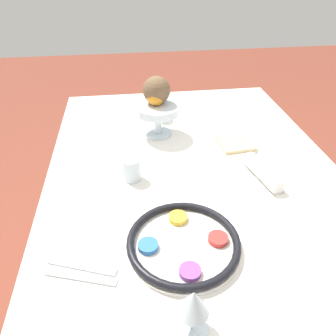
% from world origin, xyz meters
% --- Properties ---
extents(ground_plane, '(8.00, 8.00, 0.00)m').
position_xyz_m(ground_plane, '(0.00, 0.00, 0.00)').
color(ground_plane, brown).
extents(dining_table, '(1.43, 0.98, 0.71)m').
position_xyz_m(dining_table, '(0.00, 0.00, 0.36)').
color(dining_table, white).
rests_on(dining_table, ground_plane).
extents(seder_plate, '(0.29, 0.29, 0.03)m').
position_xyz_m(seder_plate, '(-0.31, 0.09, 0.73)').
color(seder_plate, silver).
rests_on(seder_plate, dining_table).
extents(wine_glass, '(0.07, 0.07, 0.12)m').
position_xyz_m(wine_glass, '(-0.52, 0.11, 0.80)').
color(wine_glass, silver).
rests_on(wine_glass, dining_table).
extents(fruit_stand, '(0.17, 0.17, 0.12)m').
position_xyz_m(fruit_stand, '(0.28, 0.09, 0.81)').
color(fruit_stand, silver).
rests_on(fruit_stand, dining_table).
extents(orange_fruit, '(0.07, 0.07, 0.07)m').
position_xyz_m(orange_fruit, '(0.29, 0.10, 0.88)').
color(orange_fruit, orange).
rests_on(orange_fruit, fruit_stand).
extents(coconut, '(0.10, 0.10, 0.10)m').
position_xyz_m(coconut, '(0.30, 0.10, 0.89)').
color(coconut, brown).
rests_on(coconut, fruit_stand).
extents(bread_plate, '(0.17, 0.17, 0.02)m').
position_xyz_m(bread_plate, '(0.15, -0.18, 0.72)').
color(bread_plate, silver).
rests_on(bread_plate, dining_table).
extents(napkin_roll, '(0.18, 0.08, 0.05)m').
position_xyz_m(napkin_roll, '(-0.05, -0.21, 0.74)').
color(napkin_roll, white).
rests_on(napkin_roll, dining_table).
extents(cup_near, '(0.06, 0.06, 0.08)m').
position_xyz_m(cup_near, '(0.42, 0.07, 0.75)').
color(cup_near, silver).
rests_on(cup_near, dining_table).
extents(cup_mid, '(0.06, 0.06, 0.08)m').
position_xyz_m(cup_mid, '(0.00, 0.21, 0.75)').
color(cup_mid, silver).
rests_on(cup_mid, dining_table).
extents(fork_left, '(0.07, 0.17, 0.01)m').
position_xyz_m(fork_left, '(-0.37, 0.35, 0.72)').
color(fork_left, silver).
rests_on(fork_left, dining_table).
extents(fork_right, '(0.08, 0.17, 0.01)m').
position_xyz_m(fork_right, '(-0.34, 0.35, 0.72)').
color(fork_right, silver).
rests_on(fork_right, dining_table).
extents(spoon, '(0.16, 0.05, 0.01)m').
position_xyz_m(spoon, '(-0.06, -0.25, 0.72)').
color(spoon, silver).
rests_on(spoon, dining_table).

